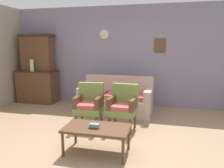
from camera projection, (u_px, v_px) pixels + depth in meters
ground_plane at (98, 144)px, 3.70m from camera, size 7.68×7.68×0.00m
wall_back_with_decor at (126, 56)px, 5.98m from camera, size 6.40×0.09×2.70m
side_cabinet at (38, 86)px, 6.36m from camera, size 1.16×0.55×0.93m
cabinet_upper_hutch at (37, 52)px, 6.26m from camera, size 0.99×0.38×1.03m
vase_on_cabinet at (32, 65)px, 6.08m from camera, size 0.11×0.11×0.33m
floral_couch at (116, 100)px, 5.32m from camera, size 1.74×0.84×0.90m
armchair_near_cabinet at (89, 103)px, 4.41m from camera, size 0.54×0.51×0.90m
armchair_by_doorway at (123, 105)px, 4.29m from camera, size 0.56×0.53×0.90m
coffee_table at (97, 130)px, 3.36m from camera, size 1.00×0.56×0.42m
book_stack_on_table at (94, 126)px, 3.32m from camera, size 0.16×0.10×0.07m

